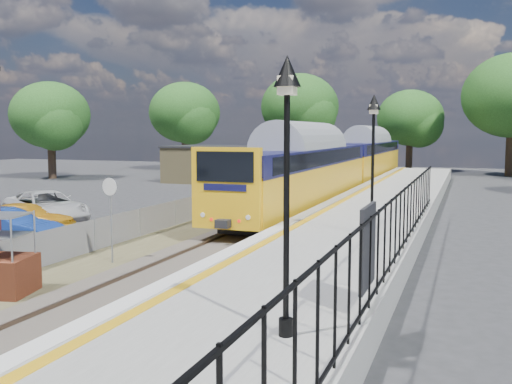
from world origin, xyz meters
The scene contains 16 objects.
ground centered at (0.00, 0.00, 0.00)m, with size 120.00×120.00×0.00m, color #2D2D30.
track_bed centered at (-0.47, 9.67, 0.09)m, with size 5.90×80.00×0.29m.
platform centered at (4.20, 8.00, 0.45)m, with size 5.00×70.00×0.90m, color gray.
platform_edge centered at (2.14, 8.00, 0.90)m, with size 0.90×70.00×0.01m.
victorian_lamp_south centered at (5.50, -4.00, 4.30)m, with size 0.44×0.44×4.60m.
victorian_lamp_north centered at (5.30, 6.00, 4.30)m, with size 0.44×0.44×4.60m.
palisade_fence centered at (6.55, 2.24, 1.84)m, with size 0.12×26.00×2.00m.
wire_fence centered at (-4.20, 12.00, 0.60)m, with size 0.06×52.00×1.20m.
outbuilding centered at (-10.91, 31.21, 1.52)m, with size 10.80×10.10×3.12m.
tree_line centered at (1.40, 42.00, 6.61)m, with size 56.80×43.80×11.88m.
train centered at (0.00, 26.53, 2.34)m, with size 2.82×40.83×3.51m.
brick_plinth centered at (-3.03, -1.44, 1.05)m, with size 1.64×1.64×2.20m.
speed_sign centered at (-2.51, 2.58, 1.93)m, with size 0.57×0.13×2.83m.
car_blue centered at (-7.87, 3.54, 0.72)m, with size 1.52×4.37×1.44m, color #193C9B.
car_yellow centered at (-9.54, 6.54, 0.60)m, with size 1.69×4.16×1.21m, color gold.
car_white centered at (-10.31, 8.62, 0.76)m, with size 2.53×5.48×1.52m, color silver.
Camera 1 is at (8.27, -12.78, 4.28)m, focal length 40.00 mm.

